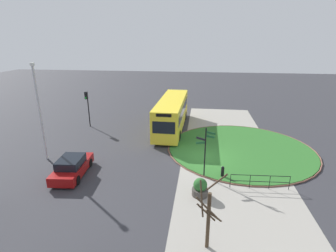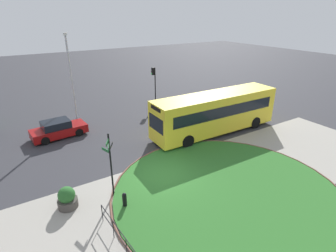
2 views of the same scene
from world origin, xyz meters
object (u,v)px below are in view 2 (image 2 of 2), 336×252
Objects in this scene: planter_near_signpost at (67,198)px; car_near_lane at (58,129)px; bus_yellow at (216,112)px; bollard_foreground at (125,200)px; lamppost_tall at (71,75)px; traffic_light_near at (154,78)px; signpost_directional at (110,159)px.

car_near_lane is at bearing 81.15° from planter_near_signpost.
planter_near_signpost is (-12.56, -3.23, -1.22)m from bus_yellow.
car_near_lane reaches higher than bollard_foreground.
traffic_light_near is at bearing -0.02° from lamppost_tall.
bollard_foreground is at bearing -84.40° from signpost_directional.
lamppost_tall is (-8.32, 0.00, 1.23)m from traffic_light_near.
lamppost_tall is at bearing -44.97° from bus_yellow.
signpost_directional is 4.33× the size of bollard_foreground.
car_near_lane is at bearing 95.77° from signpost_directional.
car_near_lane is (-11.15, 5.81, -1.10)m from bus_yellow.
signpost_directional is 2.19m from bollard_foreground.
traffic_light_near is 3.35× the size of planter_near_signpost.
traffic_light_near is 17.38m from planter_near_signpost.
lamppost_tall is 6.50× the size of planter_near_signpost.
lamppost_tall is at bearing 51.14° from car_near_lane.
bus_yellow is at bearing 18.75° from signpost_directional.
car_near_lane is 5.31m from lamppost_tall.
bollard_foreground is at bearing 26.07° from bus_yellow.
traffic_light_near is at bearing 55.66° from bollard_foreground.
signpost_directional reaches higher than bollard_foreground.
planter_near_signpost is at bearing 148.27° from bollard_foreground.
lamppost_tall is 13.40m from planter_near_signpost.
bus_yellow is (10.09, 4.76, 1.31)m from bollard_foreground.
signpost_directional is at bearing -89.24° from car_near_lane.
bollard_foreground is 0.11× the size of lamppost_tall.
planter_near_signpost is (-11.97, -12.38, -2.35)m from traffic_light_near.
signpost_directional is 12.83m from lamppost_tall.
signpost_directional is 2.89m from planter_near_signpost.
signpost_directional is 9.45m from car_near_lane.
bollard_foreground is at bearing -31.73° from planter_near_signpost.
bus_yellow is at bearing 100.21° from traffic_light_near.
bus_yellow is 9.39× the size of planter_near_signpost.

